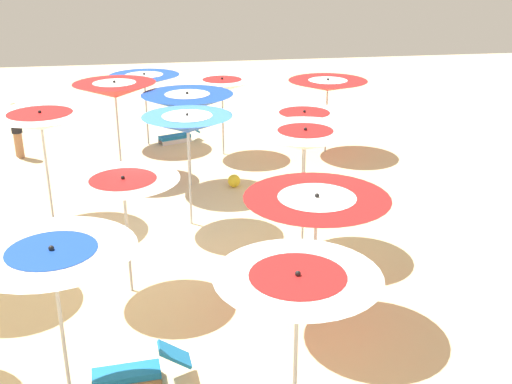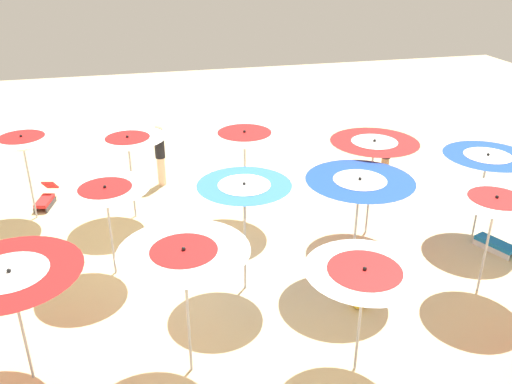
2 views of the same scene
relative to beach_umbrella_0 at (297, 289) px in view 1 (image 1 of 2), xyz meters
The scene contains 18 objects.
ground 6.77m from the beach_umbrella_0, 10.33° to the left, with size 41.91×41.91×0.04m, color beige.
beach_umbrella_0 is the anchor object (origin of this frame).
beach_umbrella_1 2.55m from the beach_umbrella_0, 19.67° to the right, with size 2.28×2.28×2.24m.
beach_umbrella_2 5.28m from the beach_umbrella_0, 14.55° to the right, with size 2.12×2.12×2.52m.
beach_umbrella_3 8.16m from the beach_umbrella_0, 14.15° to the right, with size 1.97×1.97×2.14m.
beach_umbrella_4 11.71m from the beach_umbrella_0, 17.30° to the right, with size 2.29×2.29×2.21m.
beach_umbrella_5 3.00m from the beach_umbrella_0, 73.18° to the left, with size 2.08×2.08×2.40m.
beach_umbrella_6 4.37m from the beach_umbrella_0, 28.94° to the left, with size 1.92×1.92×2.19m.
beach_umbrella_7 6.63m from the beach_umbrella_0, ahead, with size 1.91×1.91×2.53m.
beach_umbrella_8 9.01m from the beach_umbrella_0, ahead, with size 2.26×2.26×2.45m.
beach_umbrella_9 11.44m from the beach_umbrella_0, ahead, with size 1.96×1.96×2.29m.
beach_umbrella_12 8.25m from the beach_umbrella_0, 28.34° to the left, with size 2.29×2.29×2.54m.
beach_umbrella_13 10.43m from the beach_umbrella_0, 13.80° to the left, with size 2.12×2.12×2.55m.
beach_umbrella_14 12.89m from the beach_umbrella_0, ahead, with size 2.11×2.11×2.23m.
lounger_1 2.97m from the beach_umbrella_0, 59.38° to the left, with size 0.47×1.41×0.57m.
lounger_2 13.02m from the beach_umbrella_0, ahead, with size 0.82×1.35×0.57m.
beachgoer_1 13.28m from the beach_umbrella_0, 24.30° to the left, with size 0.30×0.30×1.62m.
beach_ball 8.88m from the beach_umbrella_0, ahead, with size 0.33×0.33×0.33m, color yellow.
Camera 1 is at (-12.63, 0.39, 5.79)m, focal length 44.18 mm.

